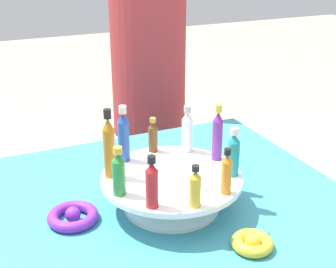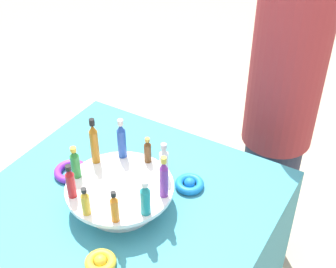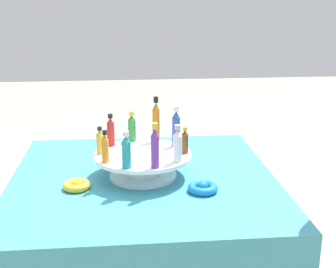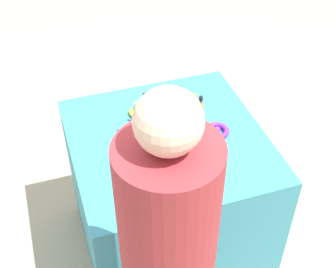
{
  "view_description": "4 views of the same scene",
  "coord_description": "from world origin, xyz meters",
  "px_view_note": "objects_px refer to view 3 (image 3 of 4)",
  "views": [
    {
      "loc": [
        0.82,
        -0.38,
        1.34
      ],
      "look_at": [
        -0.07,
        0.02,
        0.93
      ],
      "focal_mm": 50.0,
      "sensor_mm": 36.0,
      "label": 1
    },
    {
      "loc": [
        0.77,
        0.62,
        1.76
      ],
      "look_at": [
        -0.17,
        0.06,
        0.95
      ],
      "focal_mm": 50.0,
      "sensor_mm": 36.0,
      "label": 2
    },
    {
      "loc": [
        0.05,
        1.39,
        1.35
      ],
      "look_at": [
        -0.08,
        0.03,
        0.93
      ],
      "focal_mm": 50.0,
      "sensor_mm": 36.0,
      "label": 3
    },
    {
      "loc": [
        -1.44,
        0.47,
        2.13
      ],
      "look_at": [
        -0.15,
        0.05,
        0.95
      ],
      "focal_mm": 50.0,
      "sensor_mm": 36.0,
      "label": 4
    }
  ],
  "objects_px": {
    "ribbon_bow_blue": "(203,188)",
    "bottle_red": "(111,131)",
    "bottle_gold": "(100,141)",
    "ribbon_bow_gold": "(77,185)",
    "bottle_brown": "(185,141)",
    "bottle_amber": "(156,121)",
    "display_stand": "(143,162)",
    "bottle_green": "(132,128)",
    "bottle_clear": "(178,145)",
    "bottle_blue": "(176,128)",
    "ribbon_bow_purple": "(149,151)",
    "bottle_teal": "(126,151)",
    "bottle_purple": "(155,147)",
    "bottle_orange": "(105,148)"
  },
  "relations": [
    {
      "from": "ribbon_bow_blue",
      "to": "bottle_red",
      "type": "bearing_deg",
      "value": -39.39
    },
    {
      "from": "bottle_gold",
      "to": "bottle_amber",
      "type": "bearing_deg",
      "value": -148.85
    },
    {
      "from": "bottle_amber",
      "to": "ribbon_bow_blue",
      "type": "distance_m",
      "value": 0.31
    },
    {
      "from": "bottle_red",
      "to": "bottle_amber",
      "type": "xyz_separation_m",
      "value": [
        -0.15,
        -0.04,
        0.02
      ]
    },
    {
      "from": "bottle_gold",
      "to": "bottle_clear",
      "type": "relative_size",
      "value": 0.76
    },
    {
      "from": "bottle_gold",
      "to": "bottle_blue",
      "type": "relative_size",
      "value": 0.65
    },
    {
      "from": "bottle_teal",
      "to": "bottle_purple",
      "type": "bearing_deg",
      "value": 175.15
    },
    {
      "from": "bottle_orange",
      "to": "ribbon_bow_gold",
      "type": "relative_size",
      "value": 1.2
    },
    {
      "from": "bottle_gold",
      "to": "bottle_amber",
      "type": "height_order",
      "value": "bottle_amber"
    },
    {
      "from": "bottle_orange",
      "to": "bottle_blue",
      "type": "relative_size",
      "value": 0.74
    },
    {
      "from": "ribbon_bow_purple",
      "to": "bottle_amber",
      "type": "bearing_deg",
      "value": 101.75
    },
    {
      "from": "ribbon_bow_blue",
      "to": "ribbon_bow_gold",
      "type": "bearing_deg",
      "value": -8.5
    },
    {
      "from": "bottle_blue",
      "to": "bottle_red",
      "type": "bearing_deg",
      "value": -4.85
    },
    {
      "from": "bottle_gold",
      "to": "bottle_green",
      "type": "relative_size",
      "value": 0.84
    },
    {
      "from": "bottle_teal",
      "to": "bottle_gold",
      "type": "bearing_deg",
      "value": -58.85
    },
    {
      "from": "bottle_red",
      "to": "bottle_teal",
      "type": "bearing_deg",
      "value": 103.15
    },
    {
      "from": "ribbon_bow_gold",
      "to": "bottle_teal",
      "type": "bearing_deg",
      "value": 164.28
    },
    {
      "from": "bottle_gold",
      "to": "bottle_teal",
      "type": "relative_size",
      "value": 0.79
    },
    {
      "from": "bottle_amber",
      "to": "bottle_green",
      "type": "relative_size",
      "value": 1.48
    },
    {
      "from": "ribbon_bow_purple",
      "to": "ribbon_bow_blue",
      "type": "distance_m",
      "value": 0.38
    },
    {
      "from": "bottle_orange",
      "to": "bottle_teal",
      "type": "bearing_deg",
      "value": 139.15
    },
    {
      "from": "bottle_gold",
      "to": "bottle_brown",
      "type": "xyz_separation_m",
      "value": [
        -0.26,
        0.02,
        -0.0
      ]
    },
    {
      "from": "bottle_purple",
      "to": "bottle_red",
      "type": "bearing_deg",
      "value": -58.85
    },
    {
      "from": "bottle_teal",
      "to": "bottle_clear",
      "type": "relative_size",
      "value": 0.96
    },
    {
      "from": "bottle_red",
      "to": "ribbon_bow_blue",
      "type": "xyz_separation_m",
      "value": [
        -0.27,
        0.22,
        -0.12
      ]
    },
    {
      "from": "bottle_clear",
      "to": "bottle_amber",
      "type": "distance_m",
      "value": 0.21
    },
    {
      "from": "bottle_clear",
      "to": "ribbon_bow_blue",
      "type": "xyz_separation_m",
      "value": [
        -0.07,
        0.05,
        -0.12
      ]
    },
    {
      "from": "bottle_green",
      "to": "ribbon_bow_blue",
      "type": "relative_size",
      "value": 1.17
    },
    {
      "from": "bottle_gold",
      "to": "ribbon_bow_gold",
      "type": "distance_m",
      "value": 0.16
    },
    {
      "from": "bottle_green",
      "to": "bottle_brown",
      "type": "bearing_deg",
      "value": 139.15
    },
    {
      "from": "bottle_amber",
      "to": "ribbon_bow_blue",
      "type": "xyz_separation_m",
      "value": [
        -0.12,
        0.26,
        -0.14
      ]
    },
    {
      "from": "bottle_gold",
      "to": "ribbon_bow_blue",
      "type": "distance_m",
      "value": 0.35
    },
    {
      "from": "bottle_orange",
      "to": "bottle_brown",
      "type": "relative_size",
      "value": 1.15
    },
    {
      "from": "display_stand",
      "to": "bottle_purple",
      "type": "xyz_separation_m",
      "value": [
        -0.03,
        0.13,
        0.09
      ]
    },
    {
      "from": "ribbon_bow_gold",
      "to": "ribbon_bow_blue",
      "type": "bearing_deg",
      "value": 171.5
    },
    {
      "from": "bottle_brown",
      "to": "bottle_green",
      "type": "xyz_separation_m",
      "value": [
        0.16,
        -0.14,
        0.01
      ]
    },
    {
      "from": "display_stand",
      "to": "bottle_green",
      "type": "xyz_separation_m",
      "value": [
        0.03,
        -0.13,
        0.08
      ]
    },
    {
      "from": "display_stand",
      "to": "bottle_gold",
      "type": "distance_m",
      "value": 0.15
    },
    {
      "from": "bottle_orange",
      "to": "bottle_gold",
      "type": "bearing_deg",
      "value": -76.85
    },
    {
      "from": "bottle_gold",
      "to": "bottle_orange",
      "type": "distance_m",
      "value": 0.08
    },
    {
      "from": "bottle_teal",
      "to": "bottle_amber",
      "type": "height_order",
      "value": "bottle_amber"
    },
    {
      "from": "bottle_amber",
      "to": "ribbon_bow_purple",
      "type": "height_order",
      "value": "bottle_amber"
    },
    {
      "from": "bottle_red",
      "to": "bottle_green",
      "type": "relative_size",
      "value": 1.03
    },
    {
      "from": "bottle_gold",
      "to": "bottle_purple",
      "type": "distance_m",
      "value": 0.22
    },
    {
      "from": "bottle_teal",
      "to": "bottle_brown",
      "type": "distance_m",
      "value": 0.21
    },
    {
      "from": "bottle_gold",
      "to": "ribbon_bow_purple",
      "type": "relative_size",
      "value": 0.8
    },
    {
      "from": "bottle_teal",
      "to": "ribbon_bow_purple",
      "type": "relative_size",
      "value": 1.02
    },
    {
      "from": "bottle_clear",
      "to": "bottle_green",
      "type": "bearing_deg",
      "value": -58.85
    },
    {
      "from": "bottle_green",
      "to": "bottle_blue",
      "type": "bearing_deg",
      "value": 157.15
    },
    {
      "from": "bottle_green",
      "to": "ribbon_bow_gold",
      "type": "height_order",
      "value": "bottle_green"
    }
  ]
}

